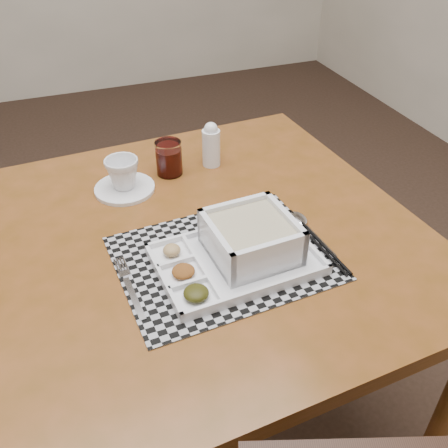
% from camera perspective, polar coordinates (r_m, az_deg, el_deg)
% --- Properties ---
extents(floor, '(5.00, 5.00, 0.00)m').
position_cam_1_polar(floor, '(1.82, -22.90, -17.43)').
color(floor, black).
rests_on(floor, ground).
extents(dining_table, '(1.01, 1.01, 0.72)m').
position_cam_1_polar(dining_table, '(1.16, -2.43, -3.66)').
color(dining_table, '#5A3710').
rests_on(dining_table, ground).
extents(placemat, '(0.45, 0.36, 0.00)m').
position_cam_1_polar(placemat, '(1.04, -0.10, -3.91)').
color(placemat, '#9A9BA1').
rests_on(placemat, dining_table).
extents(serving_tray, '(0.33, 0.24, 0.09)m').
position_cam_1_polar(serving_tray, '(1.02, 2.36, -2.55)').
color(serving_tray, white).
rests_on(serving_tray, placemat).
extents(fork, '(0.03, 0.19, 0.00)m').
position_cam_1_polar(fork, '(0.99, -10.73, -6.92)').
color(fork, silver).
rests_on(fork, placemat).
extents(spoon, '(0.04, 0.18, 0.01)m').
position_cam_1_polar(spoon, '(1.15, 8.84, 0.28)').
color(spoon, silver).
rests_on(spoon, placemat).
extents(chopsticks, '(0.03, 0.24, 0.01)m').
position_cam_1_polar(chopsticks, '(1.10, 10.52, -1.88)').
color(chopsticks, black).
rests_on(chopsticks, placemat).
extents(saucer, '(0.15, 0.15, 0.01)m').
position_cam_1_polar(saucer, '(1.27, -11.28, 4.00)').
color(saucer, white).
rests_on(saucer, dining_table).
extents(cup, '(0.11, 0.11, 0.08)m').
position_cam_1_polar(cup, '(1.25, -11.51, 5.68)').
color(cup, white).
rests_on(cup, saucer).
extents(juice_glass, '(0.07, 0.07, 0.09)m').
position_cam_1_polar(juice_glass, '(1.31, -6.31, 7.37)').
color(juice_glass, white).
rests_on(juice_glass, dining_table).
extents(creamer_bottle, '(0.05, 0.05, 0.12)m').
position_cam_1_polar(creamer_bottle, '(1.34, -1.48, 9.04)').
color(creamer_bottle, white).
rests_on(creamer_bottle, dining_table).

